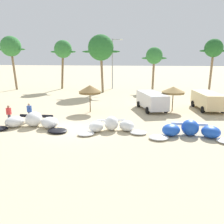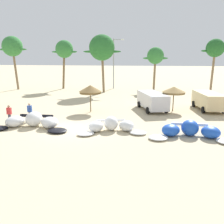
% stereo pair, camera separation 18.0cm
% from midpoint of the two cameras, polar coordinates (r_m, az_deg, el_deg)
% --- Properties ---
extents(ground_plane, '(260.00, 260.00, 0.00)m').
position_cam_midpoint_polar(ground_plane, '(19.26, -8.79, -3.98)').
color(ground_plane, beige).
extents(kite_left, '(6.70, 3.08, 1.19)m').
position_cam_midpoint_polar(kite_left, '(20.39, -18.10, -2.19)').
color(kite_left, black).
rests_on(kite_left, ground).
extents(kite_left_of_center, '(5.26, 2.98, 1.10)m').
position_cam_midpoint_polar(kite_left_of_center, '(18.34, 0.11, -3.31)').
color(kite_left_of_center, white).
rests_on(kite_left_of_center, ground).
extents(kite_center, '(6.17, 2.87, 1.14)m').
position_cam_midpoint_polar(kite_center, '(18.02, 18.32, -4.25)').
color(kite_center, white).
rests_on(kite_center, ground).
extents(beach_umbrella_middle, '(2.30, 2.30, 2.76)m').
position_cam_midpoint_polar(beach_umbrella_middle, '(24.53, -4.94, 5.36)').
color(beach_umbrella_middle, brown).
rests_on(beach_umbrella_middle, ground).
extents(beach_umbrella_near_palms, '(2.39, 2.39, 2.54)m').
position_cam_midpoint_polar(beach_umbrella_near_palms, '(25.75, 14.61, 5.01)').
color(beach_umbrella_near_palms, brown).
rests_on(beach_umbrella_near_palms, ground).
extents(parked_van, '(2.68, 5.26, 1.84)m').
position_cam_midpoint_polar(parked_van, '(27.63, 21.92, 2.73)').
color(parked_van, beige).
rests_on(parked_van, ground).
extents(parked_car_second, '(3.36, 5.38, 1.84)m').
position_cam_midpoint_polar(parked_car_second, '(25.93, 9.61, 2.87)').
color(parked_car_second, silver).
rests_on(parked_car_second, ground).
extents(person_near_kites, '(0.36, 0.24, 1.62)m').
position_cam_midpoint_polar(person_near_kites, '(22.20, -18.63, -0.05)').
color(person_near_kites, '#383842').
rests_on(person_near_kites, ground).
extents(person_by_umbrellas, '(0.36, 0.24, 1.62)m').
position_cam_midpoint_polar(person_by_umbrellas, '(21.92, -22.88, -0.56)').
color(person_by_umbrellas, '#383842').
rests_on(person_by_umbrellas, ground).
extents(palm_leftmost, '(5.00, 3.34, 8.88)m').
position_cam_midpoint_polar(palm_leftmost, '(44.75, -22.38, 14.05)').
color(palm_leftmost, '#7F6647').
rests_on(palm_leftmost, ground).
extents(palm_left, '(4.50, 3.00, 8.28)m').
position_cam_midpoint_polar(palm_left, '(43.22, -11.10, 14.24)').
color(palm_left, brown).
rests_on(palm_left, ground).
extents(palm_left_of_gap, '(5.88, 3.92, 8.83)m').
position_cam_midpoint_polar(palm_left_of_gap, '(37.98, -2.26, 14.88)').
color(palm_left_of_gap, '#7F6647').
rests_on(palm_left_of_gap, ground).
extents(palm_center_left, '(4.11, 2.74, 7.06)m').
position_cam_midpoint_polar(palm_center_left, '(41.30, 10.35, 12.83)').
color(palm_center_left, '#7F6647').
rests_on(palm_center_left, ground).
extents(palm_center_right, '(4.34, 2.90, 8.32)m').
position_cam_midpoint_polar(palm_center_right, '(43.01, 23.31, 13.55)').
color(palm_center_right, '#7F6647').
rests_on(palm_center_right, ground).
extents(lamppost_west, '(1.88, 0.24, 8.50)m').
position_cam_midpoint_polar(lamppost_west, '(42.50, 0.72, 11.97)').
color(lamppost_west, gray).
rests_on(lamppost_west, ground).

